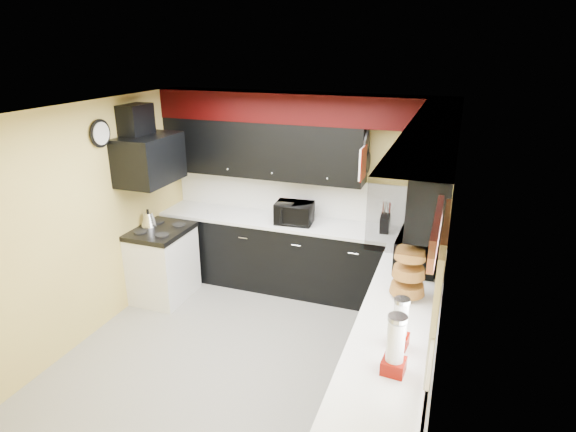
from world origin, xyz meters
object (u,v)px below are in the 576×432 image
object	(u,v)px
toaster_oven	(294,213)
knife_block	(385,224)
kettle	(148,219)
microwave	(418,251)
utensil_crock	(385,226)

from	to	relation	value
toaster_oven	knife_block	bearing A→B (deg)	-2.23
kettle	microwave	bearing A→B (deg)	-1.84
toaster_oven	utensil_crock	world-z (taller)	toaster_oven
toaster_oven	kettle	bearing A→B (deg)	-163.33
knife_block	kettle	xyz separation A→B (m)	(-2.78, -0.69, -0.05)
utensil_crock	knife_block	distance (m)	0.05
knife_block	microwave	bearing A→B (deg)	-60.47
microwave	utensil_crock	xyz separation A→B (m)	(-0.45, 0.83, -0.09)
utensil_crock	toaster_oven	bearing A→B (deg)	-176.01
toaster_oven	microwave	xyz separation A→B (m)	(1.56, -0.75, 0.03)
knife_block	kettle	distance (m)	2.86
toaster_oven	kettle	distance (m)	1.79
utensil_crock	kettle	bearing A→B (deg)	-165.41
utensil_crock	kettle	world-z (taller)	kettle
kettle	utensil_crock	bearing A→B (deg)	14.59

